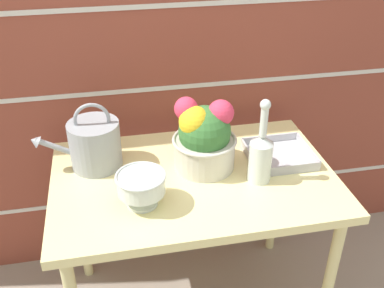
# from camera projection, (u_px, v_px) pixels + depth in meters

# --- Properties ---
(brick_wall) EXTENTS (3.60, 0.08, 2.20)m
(brick_wall) POSITION_uv_depth(u_px,v_px,m) (172.00, 45.00, 1.94)
(brick_wall) COLOR brown
(brick_wall) RESTS_ON ground_plane
(patio_table) EXTENTS (1.08, 0.71, 0.74)m
(patio_table) POSITION_uv_depth(u_px,v_px,m) (194.00, 192.00, 1.77)
(patio_table) COLOR beige
(patio_table) RESTS_ON ground_plane
(watering_can) EXTENTS (0.34, 0.20, 0.27)m
(watering_can) POSITION_uv_depth(u_px,v_px,m) (94.00, 144.00, 1.74)
(watering_can) COLOR #93999E
(watering_can) RESTS_ON patio_table
(crystal_pedestal_bowl) EXTENTS (0.18, 0.18, 0.12)m
(crystal_pedestal_bowl) POSITION_uv_depth(u_px,v_px,m) (141.00, 185.00, 1.54)
(crystal_pedestal_bowl) COLOR silver
(crystal_pedestal_bowl) RESTS_ON patio_table
(flower_planter) EXTENTS (0.25, 0.25, 0.29)m
(flower_planter) POSITION_uv_depth(u_px,v_px,m) (204.00, 137.00, 1.71)
(flower_planter) COLOR beige
(flower_planter) RESTS_ON patio_table
(glass_decanter) EXTENTS (0.09, 0.09, 0.33)m
(glass_decanter) POSITION_uv_depth(u_px,v_px,m) (261.00, 154.00, 1.65)
(glass_decanter) COLOR silver
(glass_decanter) RESTS_ON patio_table
(wire_tray) EXTENTS (0.26, 0.24, 0.04)m
(wire_tray) POSITION_uv_depth(u_px,v_px,m) (279.00, 156.00, 1.83)
(wire_tray) COLOR #B7B7BC
(wire_tray) RESTS_ON patio_table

